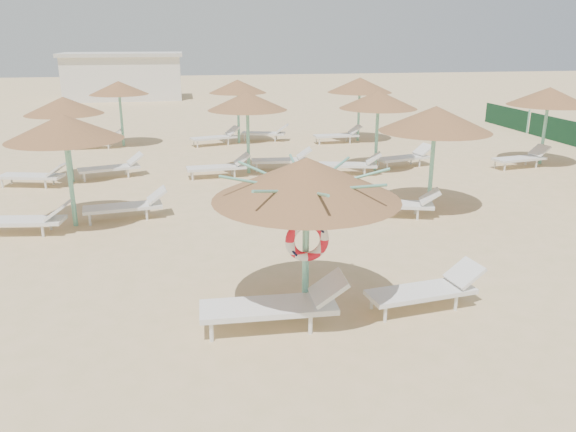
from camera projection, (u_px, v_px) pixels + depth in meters
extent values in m
plane|color=#DDB687|center=(317.00, 321.00, 9.04)|extent=(120.00, 120.00, 0.00)
cylinder|color=#6EBFA3|center=(306.00, 252.00, 8.96)|extent=(0.11, 0.11, 2.20)
cone|color=brown|center=(306.00, 179.00, 8.60)|extent=(2.94, 2.94, 0.66)
cylinder|color=#6EBFA3|center=(306.00, 194.00, 8.67)|extent=(0.20, 0.20, 0.12)
cylinder|color=#6EBFA3|center=(349.00, 180.00, 8.73)|extent=(1.33, 0.04, 0.34)
cylinder|color=#6EBFA3|center=(329.00, 173.00, 9.14)|extent=(0.97, 0.97, 0.34)
cylinder|color=#6EBFA3|center=(298.00, 172.00, 9.24)|extent=(0.04, 1.33, 0.34)
cylinder|color=#6EBFA3|center=(271.00, 176.00, 8.98)|extent=(0.97, 0.97, 0.34)
cylinder|color=#6EBFA3|center=(263.00, 184.00, 8.49)|extent=(1.33, 0.04, 0.34)
cylinder|color=#6EBFA3|center=(281.00, 191.00, 8.08)|extent=(0.97, 0.97, 0.34)
cylinder|color=#6EBFA3|center=(317.00, 193.00, 7.98)|extent=(0.04, 1.33, 0.34)
cylinder|color=#6EBFA3|center=(345.00, 188.00, 8.25)|extent=(0.97, 0.97, 0.34)
torus|color=red|center=(307.00, 240.00, 8.80)|extent=(0.71, 0.15, 0.71)
cylinder|color=white|center=(211.00, 332.00, 8.40)|extent=(0.07, 0.07, 0.31)
cylinder|color=white|center=(211.00, 315.00, 8.93)|extent=(0.07, 0.07, 0.31)
cylinder|color=white|center=(310.00, 325.00, 8.62)|extent=(0.07, 0.07, 0.31)
cylinder|color=white|center=(304.00, 308.00, 9.15)|extent=(0.07, 0.07, 0.31)
cube|color=white|center=(268.00, 307.00, 8.73)|extent=(2.15, 0.76, 0.09)
cube|color=white|center=(328.00, 288.00, 8.79)|extent=(0.56, 0.69, 0.41)
cylinder|color=white|center=(385.00, 314.00, 8.98)|extent=(0.06, 0.06, 0.27)
cylinder|color=white|center=(372.00, 301.00, 9.42)|extent=(0.06, 0.06, 0.27)
cylinder|color=white|center=(456.00, 303.00, 9.36)|extent=(0.06, 0.06, 0.27)
cylinder|color=white|center=(440.00, 291.00, 9.80)|extent=(0.06, 0.06, 0.27)
cube|color=white|center=(421.00, 292.00, 9.37)|extent=(1.90, 0.83, 0.08)
cube|color=white|center=(465.00, 273.00, 9.54)|extent=(0.54, 0.64, 0.35)
cylinder|color=#6EBFA3|center=(70.00, 180.00, 13.25)|extent=(0.11, 0.11, 2.30)
cone|color=brown|center=(64.00, 127.00, 12.87)|extent=(2.65, 2.65, 0.60)
cylinder|color=#6EBFA3|center=(65.00, 138.00, 12.94)|extent=(0.20, 0.20, 0.12)
cylinder|color=white|center=(43.00, 231.00, 12.78)|extent=(0.06, 0.06, 0.28)
cylinder|color=white|center=(51.00, 224.00, 13.26)|extent=(0.06, 0.06, 0.28)
cube|color=white|center=(21.00, 221.00, 12.94)|extent=(1.97, 0.88, 0.08)
cube|color=white|center=(58.00, 210.00, 12.90)|extent=(0.56, 0.66, 0.36)
cylinder|color=white|center=(90.00, 220.00, 13.56)|extent=(0.06, 0.06, 0.28)
cylinder|color=white|center=(90.00, 214.00, 14.02)|extent=(0.06, 0.06, 0.28)
cylinder|color=white|center=(147.00, 215.00, 13.97)|extent=(0.06, 0.06, 0.28)
cylinder|color=white|center=(145.00, 209.00, 14.42)|extent=(0.06, 0.06, 0.28)
cube|color=white|center=(123.00, 207.00, 13.98)|extent=(1.97, 0.88, 0.08)
cube|color=white|center=(157.00, 195.00, 14.16)|extent=(0.56, 0.66, 0.36)
cylinder|color=#6EBFA3|center=(68.00, 146.00, 17.36)|extent=(0.11, 0.11, 2.30)
cone|color=brown|center=(64.00, 105.00, 16.98)|extent=(2.33, 2.33, 0.52)
cylinder|color=#6EBFA3|center=(64.00, 113.00, 17.05)|extent=(0.20, 0.20, 0.12)
cylinder|color=white|center=(2.00, 183.00, 16.92)|extent=(0.06, 0.06, 0.28)
cylinder|color=white|center=(11.00, 179.00, 17.40)|extent=(0.06, 0.06, 0.28)
cylinder|color=white|center=(46.00, 184.00, 16.83)|extent=(0.06, 0.06, 0.28)
cylinder|color=white|center=(53.00, 180.00, 17.30)|extent=(0.06, 0.06, 0.28)
cube|color=white|center=(31.00, 176.00, 17.05)|extent=(2.00, 1.09, 0.08)
cube|color=white|center=(57.00, 169.00, 16.91)|extent=(0.62, 0.70, 0.36)
cylinder|color=white|center=(85.00, 178.00, 17.60)|extent=(0.06, 0.06, 0.28)
cylinder|color=white|center=(83.00, 174.00, 18.03)|extent=(0.06, 0.06, 0.28)
cylinder|color=white|center=(128.00, 174.00, 18.15)|extent=(0.06, 0.06, 0.28)
cylinder|color=white|center=(126.00, 170.00, 18.58)|extent=(0.06, 0.06, 0.28)
cube|color=white|center=(109.00, 168.00, 18.08)|extent=(2.00, 1.09, 0.08)
cube|color=white|center=(135.00, 158.00, 18.36)|extent=(0.62, 0.70, 0.36)
cylinder|color=#6EBFA3|center=(121.00, 118.00, 23.13)|extent=(0.11, 0.11, 2.30)
cone|color=brown|center=(119.00, 88.00, 22.76)|extent=(2.37, 2.37, 0.53)
cylinder|color=#6EBFA3|center=(119.00, 93.00, 22.83)|extent=(0.20, 0.20, 0.12)
cylinder|color=white|center=(73.00, 147.00, 22.47)|extent=(0.06, 0.06, 0.28)
cylinder|color=white|center=(75.00, 145.00, 22.94)|extent=(0.06, 0.06, 0.28)
cylinder|color=white|center=(108.00, 146.00, 22.76)|extent=(0.06, 0.06, 0.28)
cylinder|color=white|center=(109.00, 143.00, 23.23)|extent=(0.06, 0.06, 0.28)
cube|color=white|center=(94.00, 141.00, 22.82)|extent=(1.92, 0.70, 0.08)
cube|color=white|center=(116.00, 134.00, 22.93)|extent=(0.51, 0.62, 0.36)
cylinder|color=#6EBFA3|center=(248.00, 139.00, 18.47)|extent=(0.11, 0.11, 2.30)
cone|color=brown|center=(247.00, 101.00, 18.09)|extent=(2.59, 2.59, 0.58)
cylinder|color=#6EBFA3|center=(247.00, 108.00, 18.17)|extent=(0.20, 0.20, 0.12)
cylinder|color=white|center=(192.00, 176.00, 17.79)|extent=(0.06, 0.06, 0.28)
cylinder|color=white|center=(191.00, 173.00, 18.25)|extent=(0.06, 0.06, 0.28)
cylinder|color=white|center=(235.00, 174.00, 18.12)|extent=(0.06, 0.06, 0.28)
cylinder|color=white|center=(232.00, 170.00, 18.58)|extent=(0.06, 0.06, 0.28)
cube|color=white|center=(216.00, 168.00, 18.16)|extent=(1.94, 0.76, 0.08)
cube|color=white|center=(242.00, 159.00, 18.30)|extent=(0.53, 0.64, 0.36)
cylinder|color=white|center=(257.00, 168.00, 18.94)|extent=(0.06, 0.06, 0.28)
cylinder|color=white|center=(256.00, 165.00, 19.41)|extent=(0.06, 0.06, 0.28)
cylinder|color=white|center=(296.00, 167.00, 19.07)|extent=(0.06, 0.06, 0.28)
cylinder|color=white|center=(295.00, 164.00, 19.55)|extent=(0.06, 0.06, 0.28)
cube|color=white|center=(280.00, 160.00, 19.20)|extent=(1.94, 0.76, 0.08)
cube|color=white|center=(304.00, 153.00, 19.21)|extent=(0.53, 0.64, 0.36)
cylinder|color=#6EBFA3|center=(238.00, 116.00, 23.80)|extent=(0.11, 0.11, 2.30)
cone|color=brown|center=(238.00, 86.00, 23.42)|extent=(2.41, 2.41, 0.54)
cylinder|color=#6EBFA3|center=(238.00, 92.00, 23.49)|extent=(0.20, 0.20, 0.12)
cylinder|color=white|center=(197.00, 145.00, 22.98)|extent=(0.06, 0.06, 0.28)
cylinder|color=white|center=(194.00, 143.00, 23.41)|extent=(0.06, 0.06, 0.28)
cylinder|color=white|center=(228.00, 142.00, 23.57)|extent=(0.06, 0.06, 0.28)
cylinder|color=white|center=(224.00, 140.00, 23.99)|extent=(0.06, 0.06, 0.28)
cube|color=white|center=(214.00, 138.00, 23.49)|extent=(2.00, 1.14, 0.08)
cube|color=white|center=(232.00, 131.00, 23.78)|extent=(0.64, 0.71, 0.36)
cylinder|color=white|center=(244.00, 138.00, 24.42)|extent=(0.06, 0.06, 0.28)
cylinder|color=white|center=(246.00, 136.00, 24.90)|extent=(0.06, 0.06, 0.28)
cylinder|color=white|center=(275.00, 139.00, 24.29)|extent=(0.06, 0.06, 0.28)
cylinder|color=white|center=(277.00, 137.00, 24.76)|extent=(0.06, 0.06, 0.28)
cube|color=white|center=(263.00, 133.00, 24.52)|extent=(2.00, 1.14, 0.08)
cube|color=white|center=(283.00, 128.00, 24.36)|extent=(0.64, 0.71, 0.36)
cylinder|color=#6EBFA3|center=(432.00, 167.00, 14.52)|extent=(0.11, 0.11, 2.30)
cone|color=brown|center=(435.00, 119.00, 14.14)|extent=(2.84, 2.84, 0.64)
cylinder|color=#6EBFA3|center=(435.00, 128.00, 14.21)|extent=(0.20, 0.20, 0.12)
cylinder|color=white|center=(363.00, 213.00, 14.11)|extent=(0.06, 0.06, 0.28)
cylinder|color=white|center=(363.00, 207.00, 14.58)|extent=(0.06, 0.06, 0.28)
cylinder|color=white|center=(418.00, 215.00, 13.97)|extent=(0.06, 0.06, 0.28)
cylinder|color=white|center=(416.00, 209.00, 14.44)|extent=(0.06, 0.06, 0.28)
cube|color=white|center=(395.00, 204.00, 14.21)|extent=(2.00, 1.15, 0.08)
cube|color=white|center=(430.00, 196.00, 14.04)|extent=(0.64, 0.72, 0.36)
cylinder|color=#6EBFA3|center=(377.00, 137.00, 18.85)|extent=(0.11, 0.11, 2.30)
cone|color=brown|center=(378.00, 100.00, 18.47)|extent=(2.58, 2.58, 0.58)
cylinder|color=#6EBFA3|center=(378.00, 107.00, 18.55)|extent=(0.20, 0.20, 0.12)
cylinder|color=white|center=(323.00, 172.00, 18.40)|extent=(0.06, 0.06, 0.28)
cylinder|color=white|center=(323.00, 168.00, 18.88)|extent=(0.06, 0.06, 0.28)
cylinder|color=white|center=(365.00, 172.00, 18.33)|extent=(0.06, 0.06, 0.28)
cylinder|color=white|center=(364.00, 169.00, 18.81)|extent=(0.06, 0.06, 0.28)
cube|color=white|center=(348.00, 165.00, 18.54)|extent=(1.99, 1.05, 0.08)
cube|color=white|center=(374.00, 158.00, 18.43)|extent=(0.61, 0.70, 0.36)
cylinder|color=white|center=(387.00, 167.00, 19.11)|extent=(0.06, 0.06, 0.28)
cylinder|color=white|center=(379.00, 164.00, 19.54)|extent=(0.06, 0.06, 0.28)
cylinder|color=white|center=(420.00, 163.00, 19.63)|extent=(0.06, 0.06, 0.28)
cylinder|color=white|center=(411.00, 160.00, 20.06)|extent=(0.06, 0.06, 0.28)
cube|color=white|center=(403.00, 158.00, 19.58)|extent=(1.99, 1.05, 0.08)
cube|color=white|center=(423.00, 149.00, 19.83)|extent=(0.61, 0.70, 0.36)
cylinder|color=#6EBFA3|center=(359.00, 114.00, 24.29)|extent=(0.11, 0.11, 2.30)
cone|color=brown|center=(360.00, 85.00, 23.91)|extent=(2.76, 2.76, 0.62)
cylinder|color=#6EBFA3|center=(360.00, 91.00, 23.98)|extent=(0.20, 0.20, 0.12)
cylinder|color=white|center=(319.00, 142.00, 23.64)|extent=(0.06, 0.06, 0.28)
cylinder|color=white|center=(316.00, 139.00, 24.10)|extent=(0.06, 0.06, 0.28)
cylinder|color=white|center=(350.00, 140.00, 23.91)|extent=(0.06, 0.06, 0.28)
cylinder|color=white|center=(346.00, 138.00, 24.38)|extent=(0.06, 0.06, 0.28)
cube|color=white|center=(336.00, 136.00, 23.98)|extent=(1.92, 0.68, 0.08)
cube|color=white|center=(355.00, 129.00, 24.07)|extent=(0.50, 0.61, 0.36)
cylinder|color=#6EBFA3|center=(544.00, 132.00, 19.79)|extent=(0.11, 0.11, 2.30)
cone|color=brown|center=(549.00, 96.00, 19.41)|extent=(2.78, 2.78, 0.62)
cylinder|color=#6EBFA3|center=(548.00, 103.00, 19.48)|extent=(0.20, 0.20, 0.12)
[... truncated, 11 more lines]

